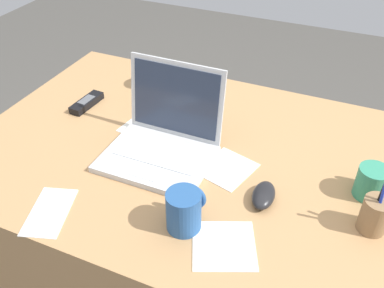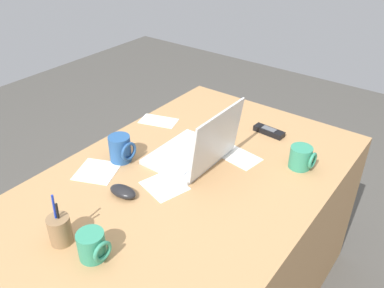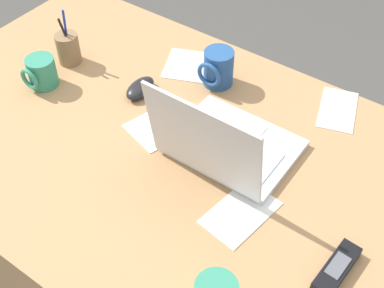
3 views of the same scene
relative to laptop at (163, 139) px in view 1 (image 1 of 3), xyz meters
The scene contains 12 objects.
desk 0.44m from the laptop, 14.95° to the left, with size 1.52×0.94×0.72m, color tan.
laptop is the anchor object (origin of this frame).
computer_mouse 0.34m from the laptop, 13.07° to the right, with size 0.06×0.11×0.04m, color black.
coffee_mug_white 0.40m from the laptop, 120.68° to the left, with size 0.08×0.10×0.09m.
coffee_mug_tall 0.30m from the laptop, 53.54° to the right, with size 0.09×0.10×0.11m.
coffee_mug_spare 0.58m from the laptop, ahead, with size 0.08×0.09×0.09m.
cordless_phone 0.39m from the laptop, 160.38° to the left, with size 0.05×0.14×0.03m.
pen_holder 0.60m from the laptop, ahead, with size 0.07×0.07×0.18m.
paper_note_near_laptop 0.21m from the laptop, ahead, with size 0.13×0.15×0.00m, color white.
paper_note_left 0.18m from the laptop, 136.69° to the left, with size 0.11×0.18×0.00m, color white.
paper_note_right 0.39m from the laptop, 42.13° to the right, with size 0.15×0.15×0.00m, color white.
paper_note_front 0.37m from the laptop, 115.07° to the right, with size 0.10×0.17×0.00m, color white.
Camera 1 is at (0.32, -0.93, 1.51)m, focal length 39.83 mm.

